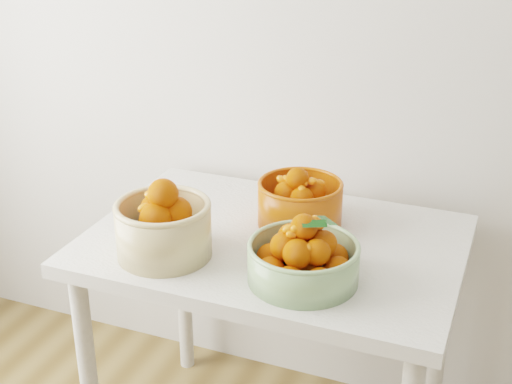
% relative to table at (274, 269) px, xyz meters
% --- Properties ---
extents(table, '(1.00, 0.70, 0.75)m').
position_rel_table_xyz_m(table, '(0.00, 0.00, 0.00)').
color(table, silver).
rests_on(table, ground).
extents(bowl_cream, '(0.27, 0.27, 0.21)m').
position_rel_table_xyz_m(bowl_cream, '(-0.23, -0.19, 0.18)').
color(bowl_cream, '#CDB380').
rests_on(bowl_cream, table).
extents(bowl_green, '(0.32, 0.32, 0.17)m').
position_rel_table_xyz_m(bowl_green, '(0.14, -0.18, 0.16)').
color(bowl_green, '#8BAE78').
rests_on(bowl_green, table).
extents(bowl_orange, '(0.30, 0.30, 0.17)m').
position_rel_table_xyz_m(bowl_orange, '(0.03, 0.11, 0.16)').
color(bowl_orange, '#C0410B').
rests_on(bowl_orange, table).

